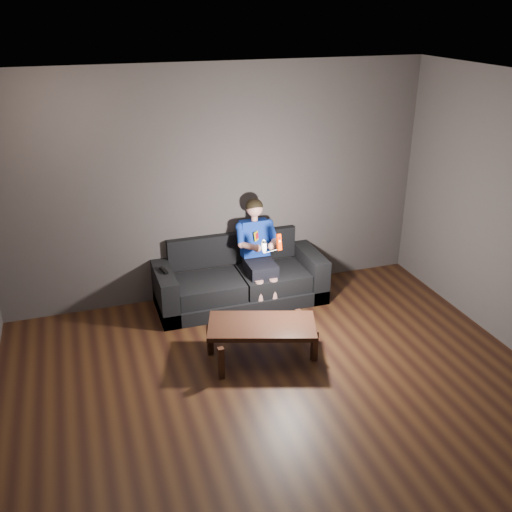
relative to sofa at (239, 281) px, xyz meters
name	(u,v)px	position (x,y,z in m)	size (l,w,h in m)	color
floor	(296,419)	(-0.15, -2.21, -0.25)	(5.00, 5.00, 0.00)	black
back_wall	(217,185)	(-0.15, 0.29, 1.10)	(5.00, 0.04, 2.70)	#403938
ceiling	(308,95)	(-0.15, -2.21, 2.45)	(5.00, 5.00, 0.02)	silver
sofa	(239,281)	(0.00, 0.00, 0.00)	(1.96, 0.85, 0.76)	black
child	(258,245)	(0.22, -0.04, 0.44)	(0.48, 0.59, 1.18)	black
wii_remote_red	(279,242)	(0.31, -0.50, 0.66)	(0.05, 0.07, 0.18)	red
nunchuk_white	(264,246)	(0.14, -0.49, 0.63)	(0.08, 0.10, 0.16)	white
wii_remote_black	(164,270)	(-0.88, -0.07, 0.30)	(0.07, 0.17, 0.03)	black
coffee_table	(262,328)	(-0.13, -1.23, 0.08)	(1.16, 0.82, 0.38)	black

